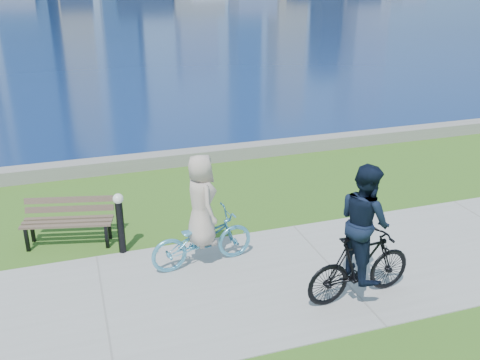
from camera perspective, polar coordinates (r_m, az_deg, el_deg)
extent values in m
plane|color=#325E18|center=(9.86, 9.85, -9.34)|extent=(320.00, 320.00, 0.00)
cube|color=#979792|center=(9.85, 9.85, -9.29)|extent=(80.00, 3.50, 0.02)
cube|color=gray|center=(15.00, -1.02, 2.95)|extent=(90.00, 0.50, 0.35)
cube|color=#0C2150|center=(79.62, -15.87, 17.60)|extent=(320.00, 131.00, 0.01)
cube|color=black|center=(10.93, -21.78, -5.95)|extent=(0.08, 0.08, 0.48)
cube|color=black|center=(10.59, -14.03, -5.88)|extent=(0.08, 0.08, 0.48)
cube|color=black|center=(11.26, -21.26, -5.04)|extent=(0.08, 0.08, 0.48)
cube|color=black|center=(10.92, -13.75, -4.94)|extent=(0.08, 0.08, 0.48)
cube|color=brown|center=(10.62, -18.13, -4.68)|extent=(1.68, 0.49, 0.04)
cube|color=brown|center=(10.77, -17.94, -4.28)|extent=(1.68, 0.49, 0.04)
cube|color=brown|center=(10.92, -17.76, -3.89)|extent=(1.68, 0.49, 0.04)
cube|color=brown|center=(10.98, -17.71, -2.95)|extent=(1.67, 0.45, 0.12)
cube|color=brown|center=(10.93, -17.79, -2.02)|extent=(1.67, 0.45, 0.12)
cylinder|color=black|center=(10.21, -12.61, -4.93)|extent=(0.14, 0.14, 1.08)
sphere|color=white|center=(9.97, -12.88, -1.96)|extent=(0.20, 0.20, 0.20)
imported|color=#52A5C8|center=(9.63, -4.06, -6.31)|extent=(0.89, 1.97, 1.00)
imported|color=beige|center=(9.29, -4.18, -2.17)|extent=(0.63, 0.88, 1.66)
imported|color=black|center=(8.87, 12.68, -8.94)|extent=(0.73, 1.95, 1.15)
imported|color=black|center=(8.50, 13.12, -4.32)|extent=(0.78, 0.96, 1.88)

